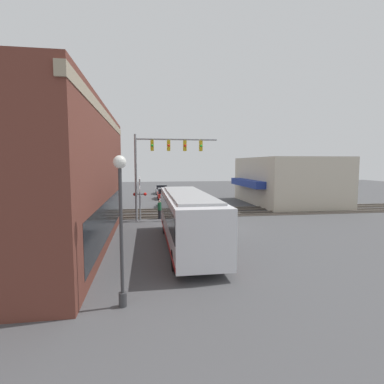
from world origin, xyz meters
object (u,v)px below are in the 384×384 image
Objects in this scene: streetlamp at (121,218)px; parked_car_grey at (168,202)px; parked_car_red at (164,194)px; pedestrian_at_crossing at (160,209)px; city_bus at (188,217)px; crossing_signal at (140,194)px; parked_car_silver at (161,190)px.

parked_car_grey is (23.42, -3.27, -2.47)m from streetlamp.
pedestrian_at_crossing is (-15.31, 1.27, 0.16)m from parked_car_red.
streetlamp reaches higher than parked_car_red.
city_bus is 16.33m from parked_car_grey.
city_bus is 9.39m from crossing_signal.
pedestrian_at_crossing is (-22.49, 1.27, 0.16)m from parked_car_silver.
parked_car_silver is 2.69× the size of pedestrian_at_crossing.
city_bus is 2.19× the size of streetlamp.
parked_car_silver is (31.76, -0.00, -1.09)m from city_bus.
streetlamp is 1.18× the size of parked_car_red.
streetlamp reaches higher than parked_car_grey.
parked_car_silver is at bearing 0.00° from parked_car_red.
pedestrian_at_crossing reaches higher than parked_car_silver.
pedestrian_at_crossing is at bearing 169.74° from parked_car_grey.
parked_car_red is at bearing -5.88° from streetlamp.
streetlamp is (-7.14, 3.27, 1.33)m from city_bus.
parked_car_silver is 22.53m from pedestrian_at_crossing.
parked_car_grey is at bearing -180.00° from parked_car_silver.
city_bus reaches higher than parked_car_silver.
streetlamp is at bearing 173.06° from pedestrian_at_crossing.
city_bus is 24.61m from parked_car_red.
city_bus is at bearing -24.59° from streetlamp.
crossing_signal reaches higher than parked_car_red.
streetlamp is at bearing 178.97° from crossing_signal.
parked_car_red is 7.18m from parked_car_silver.
crossing_signal is at bearing 169.26° from parked_car_red.
city_bus is at bearing -161.49° from crossing_signal.
crossing_signal is 0.84× the size of parked_car_silver.
parked_car_grey is (16.28, -0.00, -1.15)m from city_bus.
parked_car_silver is at bearing -3.23° from pedestrian_at_crossing.
parked_car_red is (15.69, -2.98, -1.60)m from crossing_signal.
crossing_signal is at bearing -1.03° from streetlamp.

